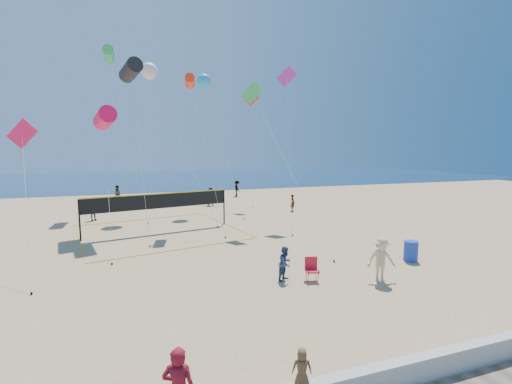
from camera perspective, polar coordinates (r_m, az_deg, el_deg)
name	(u,v)px	position (r m, az deg, el deg)	size (l,w,h in m)	color
ground	(274,335)	(11.08, 3.03, -22.67)	(120.00, 120.00, 0.00)	tan
ocean	(159,178)	(71.24, -15.81, 2.28)	(140.00, 50.00, 0.03)	navy
toddler	(302,369)	(7.94, 7.67, -27.15)	(0.42, 0.27, 0.86)	brown
bystander_a	(285,263)	(14.83, 4.92, -11.76)	(0.71, 0.55, 1.45)	navy
bystander_b	(381,259)	(15.51, 20.16, -10.48)	(1.22, 0.70, 1.88)	beige
far_person_0	(93,210)	(29.68, -25.54, -2.78)	(0.95, 0.40, 1.62)	gray
far_person_1	(211,197)	(34.30, -7.59, -0.79)	(1.67, 0.53, 1.80)	gray
far_person_2	(293,203)	(31.17, 6.12, -1.80)	(0.55, 0.36, 1.52)	gray
far_person_3	(118,194)	(38.69, -22.04, -0.35)	(0.88, 0.69, 1.82)	gray
far_person_4	(237,189)	(41.07, -3.19, 0.58)	(1.21, 0.69, 1.87)	gray
camp_chair	(312,267)	(14.98, 9.25, -12.31)	(0.63, 0.75, 1.10)	red
trash_barrel	(411,251)	(18.91, 24.40, -8.94)	(0.67, 0.67, 1.00)	#1A39AC
volleyball_net	(159,205)	(23.88, -15.85, -2.14)	(11.56, 11.44, 2.62)	black
kite_0	(105,118)	(25.06, -23.89, 11.18)	(1.74, 9.07, 8.32)	#FA0D4C
kite_1	(131,70)	(25.62, -20.16, 18.50)	(1.65, 6.55, 11.46)	black
kite_2	(190,82)	(25.74, -10.96, 17.62)	(1.84, 5.46, 10.76)	#FF3412
kite_3	(23,141)	(20.65, -34.36, 7.07)	(2.23, 5.90, 7.08)	#F01C56
kite_4	(256,102)	(24.14, 0.06, 14.81)	(1.98, 9.55, 10.23)	green
kite_5	(287,85)	(27.02, 5.21, 17.29)	(2.51, 5.31, 11.85)	#C831B4
kite_6	(149,71)	(31.82, -17.41, 18.68)	(5.04, 8.51, 12.82)	silver
kite_7	(204,81)	(32.87, -8.68, 17.86)	(2.78, 6.86, 12.37)	#1DA8E6
kite_8	(109,54)	(35.10, -23.34, 20.33)	(3.16, 8.57, 14.54)	green
kite_9	(252,107)	(34.31, -0.65, 13.98)	(1.28, 2.00, 11.17)	#FF3412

